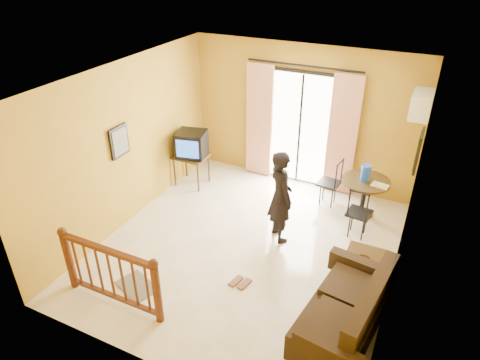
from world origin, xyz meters
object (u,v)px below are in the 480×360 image
at_px(coffee_table, 361,273).
at_px(dining_table, 365,188).
at_px(sofa, 347,313).
at_px(standing_person, 280,197).
at_px(television, 191,144).

bearing_deg(coffee_table, dining_table, 100.78).
distance_m(sofa, standing_person, 2.17).
height_order(coffee_table, sofa, sofa).
xyz_separation_m(television, sofa, (3.72, -2.43, -0.59)).
distance_m(television, sofa, 4.48).
bearing_deg(sofa, coffee_table, 98.27).
height_order(coffee_table, standing_person, standing_person).
bearing_deg(sofa, television, 154.90).
relative_size(sofa, standing_person, 1.15).
height_order(television, dining_table, television).
bearing_deg(dining_table, standing_person, -130.69).
xyz_separation_m(television, coffee_table, (3.72, -1.57, -0.61)).
relative_size(dining_table, coffee_table, 0.86).
relative_size(coffee_table, standing_person, 0.61).
bearing_deg(coffee_table, television, 157.09).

